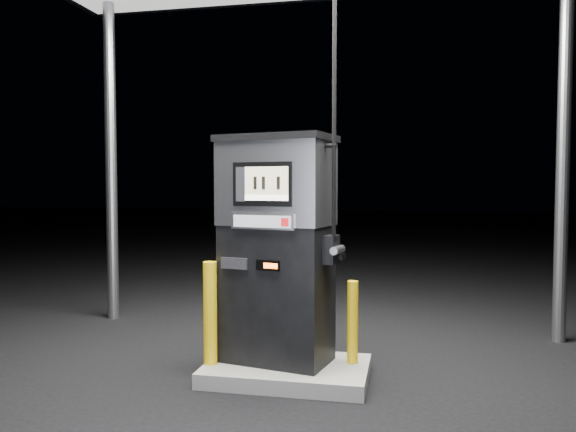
# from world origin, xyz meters

# --- Properties ---
(ground) EXTENTS (80.00, 80.00, 0.00)m
(ground) POSITION_xyz_m (0.00, 0.00, 0.00)
(ground) COLOR black
(ground) RESTS_ON ground
(pump_island) EXTENTS (1.60, 1.00, 0.15)m
(pump_island) POSITION_xyz_m (0.00, 0.00, 0.07)
(pump_island) COLOR slate
(pump_island) RESTS_ON ground
(fuel_dispenser) EXTENTS (1.30, 0.88, 4.68)m
(fuel_dispenser) POSITION_xyz_m (-0.12, 0.07, 1.31)
(fuel_dispenser) COLOR black
(fuel_dispenser) RESTS_ON pump_island
(bollard_left) EXTENTS (0.18, 0.18, 1.02)m
(bollard_left) POSITION_xyz_m (-0.74, -0.16, 0.66)
(bollard_left) COLOR yellow
(bollard_left) RESTS_ON pump_island
(bollard_right) EXTENTS (0.15, 0.15, 0.82)m
(bollard_right) POSITION_xyz_m (0.63, 0.15, 0.56)
(bollard_right) COLOR yellow
(bollard_right) RESTS_ON pump_island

